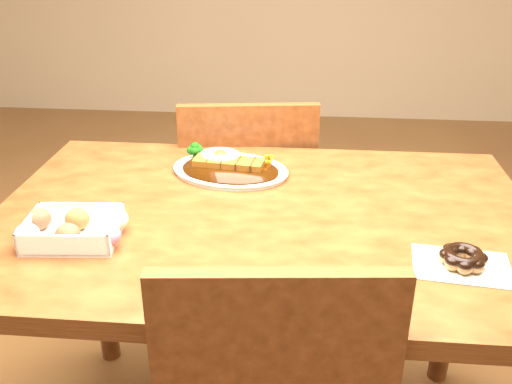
# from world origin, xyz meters

# --- Properties ---
(table) EXTENTS (1.20, 0.80, 0.75)m
(table) POSITION_xyz_m (0.00, 0.00, 0.65)
(table) COLOR #47220E
(table) RESTS_ON ground
(chair_far) EXTENTS (0.47, 0.47, 0.87)m
(chair_far) POSITION_xyz_m (-0.09, 0.54, 0.48)
(chair_far) COLOR #47220E
(chair_far) RESTS_ON ground
(katsu_curry_plate) EXTENTS (0.33, 0.26, 0.06)m
(katsu_curry_plate) POSITION_xyz_m (-0.11, 0.21, 0.76)
(katsu_curry_plate) COLOR white
(katsu_curry_plate) RESTS_ON table
(donut_box) EXTENTS (0.22, 0.15, 0.05)m
(donut_box) POSITION_xyz_m (-0.37, -0.15, 0.78)
(donut_box) COLOR white
(donut_box) RESTS_ON table
(pon_de_ring) EXTENTS (0.19, 0.14, 0.03)m
(pon_de_ring) POSITION_xyz_m (0.39, -0.18, 0.77)
(pon_de_ring) COLOR silver
(pon_de_ring) RESTS_ON table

